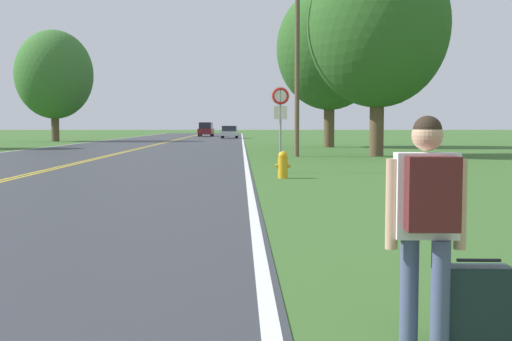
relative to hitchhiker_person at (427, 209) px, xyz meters
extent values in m
cylinder|color=#475175|center=(-0.08, 0.12, -0.62)|extent=(0.13, 0.13, 0.80)
cylinder|color=#475175|center=(0.09, -0.05, -0.62)|extent=(0.13, 0.13, 0.80)
cube|color=white|center=(0.00, 0.04, 0.09)|extent=(0.44, 0.20, 0.60)
sphere|color=tan|center=(0.00, 0.04, 0.51)|extent=(0.22, 0.22, 0.22)
sphere|color=#2D2319|center=(0.00, 0.04, 0.54)|extent=(0.20, 0.20, 0.20)
cylinder|color=tan|center=(-0.24, 0.05, 0.03)|extent=(0.09, 0.09, 0.63)
cylinder|color=tan|center=(0.24, 0.03, 0.03)|extent=(0.09, 0.09, 0.63)
cube|color=#561E1E|center=(-0.01, -0.14, 0.12)|extent=(0.36, 0.19, 0.51)
cube|color=#19282D|center=(0.39, 0.06, -0.72)|extent=(0.45, 0.21, 0.60)
cylinder|color=black|center=(0.39, 0.06, -0.38)|extent=(0.31, 0.04, 0.02)
cylinder|color=gold|center=(-0.03, 14.72, -0.71)|extent=(0.30, 0.30, 0.61)
sphere|color=gold|center=(-0.03, 14.72, -0.35)|extent=(0.28, 0.28, 0.28)
cylinder|color=gold|center=(0.16, 14.72, -0.65)|extent=(0.08, 0.10, 0.10)
cylinder|color=gold|center=(-0.22, 14.72, -0.65)|extent=(0.08, 0.10, 0.10)
cylinder|color=gray|center=(0.03, 16.90, 0.38)|extent=(0.07, 0.07, 2.80)
cylinder|color=silver|center=(0.03, 16.88, 1.53)|extent=(0.60, 0.02, 0.60)
torus|color=red|center=(0.03, 16.87, 1.53)|extent=(0.55, 0.07, 0.55)
cube|color=silver|center=(0.03, 16.88, 0.98)|extent=(0.44, 0.02, 0.44)
cylinder|color=brown|center=(1.53, 27.69, 3.64)|extent=(0.24, 0.24, 9.30)
cylinder|color=brown|center=(5.02, 41.22, 0.87)|extent=(0.75, 0.75, 3.77)
ellipsoid|color=#2D5B23|center=(5.02, 41.22, 5.95)|extent=(7.52, 7.52, 8.64)
cylinder|color=brown|center=(-19.10, 57.77, 0.62)|extent=(0.73, 0.73, 3.27)
ellipsoid|color=#386B2D|center=(-19.10, 57.77, 5.38)|extent=(7.35, 7.35, 8.45)
cylinder|color=brown|center=(5.62, 28.05, 0.75)|extent=(0.71, 0.71, 3.53)
ellipsoid|color=#2D5B23|center=(5.62, 28.05, 5.55)|extent=(7.14, 7.14, 8.21)
cylinder|color=black|center=(-1.80, 70.54, -0.67)|extent=(0.23, 0.70, 0.70)
cylinder|color=black|center=(-3.48, 70.62, -0.67)|extent=(0.23, 0.70, 0.70)
cylinder|color=black|center=(-1.69, 72.91, -0.67)|extent=(0.23, 0.70, 0.70)
cylinder|color=black|center=(-3.37, 72.99, -0.67)|extent=(0.23, 0.70, 0.70)
cube|color=silver|center=(-2.58, 71.77, -0.44)|extent=(2.05, 3.91, 0.53)
cube|color=#1E232D|center=(-2.58, 71.77, 0.14)|extent=(1.78, 2.75, 0.63)
cylinder|color=black|center=(-5.24, 82.03, -0.68)|extent=(0.23, 0.69, 0.68)
cylinder|color=black|center=(-6.89, 82.10, -0.68)|extent=(0.23, 0.69, 0.68)
cylinder|color=black|center=(-5.12, 84.92, -0.68)|extent=(0.23, 0.69, 0.68)
cylinder|color=black|center=(-6.77, 84.99, -0.68)|extent=(0.23, 0.69, 0.68)
cube|color=maroon|center=(-6.01, 83.51, -0.33)|extent=(2.05, 4.74, 0.77)
cube|color=#1E232D|center=(-6.01, 83.51, 0.48)|extent=(1.77, 3.33, 0.85)
camera|label=1|loc=(-1.30, -4.38, 0.58)|focal=45.00mm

